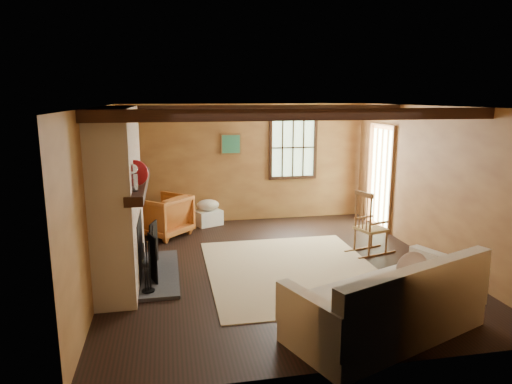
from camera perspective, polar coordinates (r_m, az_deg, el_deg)
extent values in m
plane|color=black|center=(7.06, 2.55, -9.24)|extent=(5.50, 5.50, 0.00)
cube|color=#A36F3A|center=(9.37, -1.33, 3.63)|extent=(5.00, 0.02, 2.40)
cube|color=#A36F3A|center=(4.19, 11.63, -7.02)|extent=(5.00, 0.02, 2.40)
cube|color=#A36F3A|center=(6.60, -18.95, -0.49)|extent=(0.02, 5.50, 2.40)
cube|color=#A36F3A|center=(7.70, 21.05, 1.04)|extent=(0.02, 5.50, 2.40)
cube|color=silver|center=(6.59, 2.75, 10.64)|extent=(5.00, 5.50, 0.02)
cube|color=black|center=(5.43, 5.79, 9.61)|extent=(5.00, 0.12, 0.14)
cube|color=black|center=(7.76, 0.60, 10.31)|extent=(5.00, 0.12, 0.14)
cube|color=black|center=(9.53, 4.66, 5.55)|extent=(1.02, 0.06, 1.32)
cube|color=#A7C899|center=(9.55, 4.61, 5.57)|extent=(0.90, 0.01, 1.20)
cube|color=black|center=(9.54, 4.64, 5.55)|extent=(0.90, 0.03, 0.02)
cube|color=brown|center=(9.18, 15.22, 1.77)|extent=(0.06, 1.00, 2.06)
cube|color=#A7C899|center=(9.19, 15.39, 1.78)|extent=(0.01, 0.80, 1.85)
cube|color=brown|center=(9.25, -3.15, 6.00)|extent=(0.42, 0.03, 0.42)
cube|color=#22675C|center=(9.24, -3.14, 5.99)|extent=(0.36, 0.01, 0.36)
cube|color=#A96641|center=(6.57, -16.79, -0.41)|extent=(0.50, 2.20, 2.40)
cube|color=black|center=(6.75, -15.82, -6.62)|extent=(0.38, 1.00, 0.85)
cube|color=#39393E|center=(6.87, -11.99, -9.87)|extent=(0.55, 1.80, 0.05)
cube|color=black|center=(6.52, -14.42, 0.97)|extent=(0.22, 2.30, 0.12)
cube|color=black|center=(6.44, -12.79, -8.06)|extent=(0.13, 0.31, 0.65)
cube|color=black|center=(6.76, -12.72, -7.11)|extent=(0.03, 0.33, 0.65)
cube|color=black|center=(7.08, -12.65, -6.24)|extent=(0.11, 0.32, 0.65)
cylinder|color=black|center=(6.23, -13.31, -11.90)|extent=(0.17, 0.17, 0.02)
cylinder|color=black|center=(6.08, -13.76, -9.20)|extent=(0.01, 0.01, 0.68)
cylinder|color=black|center=(6.11, -13.45, -9.09)|extent=(0.01, 0.01, 0.68)
cylinder|color=black|center=(6.14, -13.15, -8.97)|extent=(0.01, 0.01, 0.68)
cylinder|color=silver|center=(5.71, -15.03, 1.16)|extent=(0.10, 0.10, 0.21)
sphere|color=silver|center=(5.68, -15.12, 2.80)|extent=(0.12, 0.12, 0.12)
cylinder|color=#B1141A|center=(6.06, -14.85, 2.32)|extent=(0.33, 0.10, 0.33)
cube|color=black|center=(6.57, -14.53, 2.15)|extent=(0.25, 0.17, 0.13)
cylinder|color=black|center=(6.90, -14.37, 2.48)|extent=(0.08, 0.08, 0.10)
cylinder|color=black|center=(7.13, -14.27, 2.68)|extent=(0.06, 0.06, 0.07)
cube|color=tan|center=(6.92, 4.58, -9.67)|extent=(2.50, 3.00, 0.01)
cube|color=tan|center=(7.75, 14.18, -4.50)|extent=(0.51, 0.52, 0.04)
cube|color=brown|center=(7.50, 13.37, -0.29)|extent=(0.15, 0.41, 0.07)
cylinder|color=brown|center=(7.80, 15.97, -6.02)|extent=(0.03, 0.03, 0.39)
cylinder|color=brown|center=(8.05, 14.26, -5.36)|extent=(0.03, 0.03, 0.39)
cylinder|color=brown|center=(7.57, 13.95, -6.46)|extent=(0.03, 0.03, 0.39)
cylinder|color=brown|center=(7.83, 12.25, -5.76)|extent=(0.03, 0.03, 0.39)
cylinder|color=brown|center=(7.43, 14.15, -2.71)|extent=(0.03, 0.03, 0.67)
cylinder|color=brown|center=(7.69, 12.42, -2.13)|extent=(0.03, 0.03, 0.67)
cylinder|color=brown|center=(7.50, 13.70, -2.69)|extent=(0.02, 0.02, 0.56)
cylinder|color=brown|center=(7.56, 13.26, -2.54)|extent=(0.02, 0.02, 0.56)
cylinder|color=brown|center=(7.63, 12.83, -2.40)|extent=(0.02, 0.02, 0.56)
cube|color=brown|center=(7.57, 15.21, -3.76)|extent=(0.37, 0.13, 0.03)
cube|color=brown|center=(7.86, 13.31, -3.09)|extent=(0.37, 0.13, 0.03)
cube|color=brown|center=(7.74, 14.90, -7.59)|extent=(0.74, 0.24, 0.03)
cube|color=brown|center=(8.00, 13.20, -6.88)|extent=(0.74, 0.24, 0.03)
cube|color=silver|center=(5.32, 15.79, -14.23)|extent=(2.39, 1.71, 0.48)
cube|color=silver|center=(4.93, 19.68, -12.01)|extent=(2.09, 0.95, 0.60)
cube|color=silver|center=(4.56, 6.92, -15.35)|extent=(0.50, 0.97, 0.44)
cube|color=silver|center=(5.99, 22.61, -9.41)|extent=(0.50, 0.97, 0.44)
ellipsoid|color=silver|center=(5.63, 18.91, -8.95)|extent=(0.41, 0.27, 0.39)
cylinder|color=#533623|center=(9.32, -14.47, -3.96)|extent=(0.40, 0.12, 0.12)
cylinder|color=#533623|center=(9.32, -13.67, -3.93)|extent=(0.40, 0.12, 0.12)
cylinder|color=#533623|center=(9.31, -12.88, -3.90)|extent=(0.40, 0.12, 0.12)
cylinder|color=#533623|center=(9.29, -14.50, -3.25)|extent=(0.40, 0.12, 0.12)
cylinder|color=#533623|center=(9.29, -13.71, -3.23)|extent=(0.40, 0.12, 0.12)
cylinder|color=#533623|center=(9.28, -12.91, -3.20)|extent=(0.40, 0.12, 0.12)
cube|color=white|center=(9.24, -6.00, -3.21)|extent=(0.61, 0.55, 0.30)
ellipsoid|color=silver|center=(9.17, -6.03, -1.63)|extent=(0.55, 0.49, 0.22)
imported|color=#BF6026|center=(8.59, -11.50, -2.91)|extent=(1.18, 1.18, 0.77)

